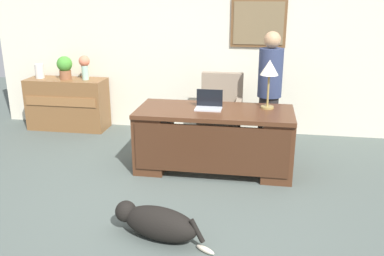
# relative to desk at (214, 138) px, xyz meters

# --- Properties ---
(ground_plane) EXTENTS (12.00, 12.00, 0.00)m
(ground_plane) POSITION_rel_desk_xyz_m (-0.26, -0.95, -0.42)
(ground_plane) COLOR #4C5651
(back_wall) EXTENTS (7.00, 0.16, 2.70)m
(back_wall) POSITION_rel_desk_xyz_m (-0.25, 1.65, 0.93)
(back_wall) COLOR beige
(back_wall) RESTS_ON ground_plane
(desk) EXTENTS (1.89, 0.82, 0.77)m
(desk) POSITION_rel_desk_xyz_m (0.00, 0.00, 0.00)
(desk) COLOR #4C2B19
(desk) RESTS_ON ground_plane
(credenza) EXTENTS (1.26, 0.50, 0.81)m
(credenza) POSITION_rel_desk_xyz_m (-2.53, 1.30, -0.02)
(credenza) COLOR brown
(credenza) RESTS_ON ground_plane
(armchair) EXTENTS (0.60, 0.59, 1.02)m
(armchair) POSITION_rel_desk_xyz_m (-0.02, 0.98, 0.04)
(armchair) COLOR gray
(armchair) RESTS_ON ground_plane
(person_standing) EXTENTS (0.32, 0.32, 1.65)m
(person_standing) POSITION_rel_desk_xyz_m (0.65, 0.75, 0.43)
(person_standing) COLOR #262323
(person_standing) RESTS_ON ground_plane
(dog_lying) EXTENTS (0.88, 0.48, 0.30)m
(dog_lying) POSITION_rel_desk_xyz_m (-0.33, -1.61, -0.27)
(dog_lying) COLOR black
(dog_lying) RESTS_ON ground_plane
(laptop) EXTENTS (0.32, 0.22, 0.22)m
(laptop) POSITION_rel_desk_xyz_m (-0.08, 0.07, 0.41)
(laptop) COLOR #B2B5BA
(laptop) RESTS_ON desk
(desk_lamp) EXTENTS (0.22, 0.22, 0.59)m
(desk_lamp) POSITION_rel_desk_xyz_m (0.63, 0.21, 0.81)
(desk_lamp) COLOR #9E8447
(desk_lamp) RESTS_ON desk
(vase_with_flowers) EXTENTS (0.17, 0.17, 0.38)m
(vase_with_flowers) POSITION_rel_desk_xyz_m (-2.19, 1.30, 0.63)
(vase_with_flowers) COLOR #A0C8B2
(vase_with_flowers) RESTS_ON credenza
(vase_empty) EXTENTS (0.14, 0.14, 0.23)m
(vase_empty) POSITION_rel_desk_xyz_m (-2.96, 1.30, 0.51)
(vase_empty) COLOR silver
(vase_empty) RESTS_ON credenza
(potted_plant) EXTENTS (0.24, 0.24, 0.36)m
(potted_plant) POSITION_rel_desk_xyz_m (-2.52, 1.30, 0.59)
(potted_plant) COLOR brown
(potted_plant) RESTS_ON credenza
(dog_toy_bone) EXTENTS (0.19, 0.14, 0.05)m
(dog_toy_bone) POSITION_rel_desk_xyz_m (0.13, -1.76, -0.40)
(dog_toy_bone) COLOR beige
(dog_toy_bone) RESTS_ON ground_plane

